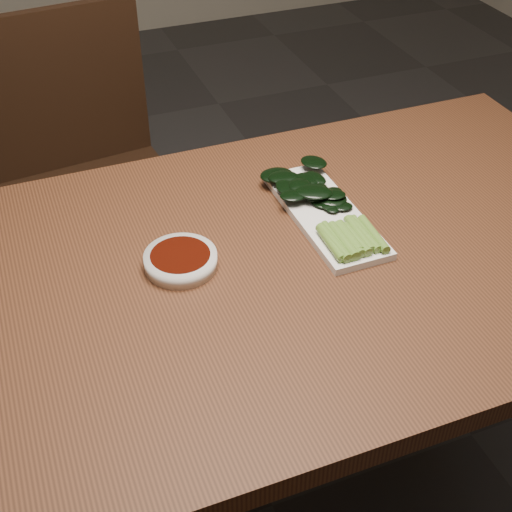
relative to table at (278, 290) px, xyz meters
name	(u,v)px	position (x,y,z in m)	size (l,w,h in m)	color
ground	(272,506)	(0.00, 0.00, -0.68)	(6.00, 6.00, 0.00)	#282626
table	(278,290)	(0.00, 0.00, 0.00)	(1.40, 0.80, 0.75)	#4A2715
chair_far	(84,174)	(-0.22, 0.82, -0.19)	(0.52, 0.52, 0.89)	black
sauce_bowl	(181,260)	(-0.16, 0.04, 0.09)	(0.12, 0.12, 0.03)	silver
serving_plate	(325,214)	(0.12, 0.08, 0.08)	(0.12, 0.31, 0.01)	silver
gai_lan	(323,206)	(0.12, 0.08, 0.10)	(0.15, 0.32, 0.03)	olive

